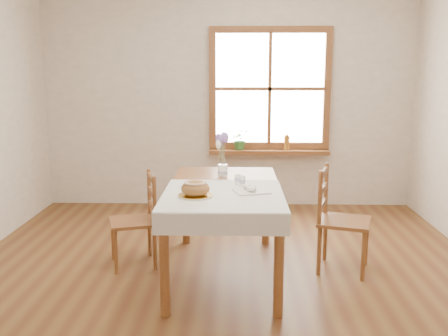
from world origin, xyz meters
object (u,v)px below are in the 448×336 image
at_px(dining_table, 224,196).
at_px(chair_left, 133,220).
at_px(bread_plate, 195,196).
at_px(chair_right, 345,220).
at_px(flower_vase, 223,171).

relative_size(dining_table, chair_left, 1.97).
bearing_deg(dining_table, bread_plate, -117.94).
xyz_separation_m(chair_left, bread_plate, (0.59, -0.55, 0.36)).
bearing_deg(chair_left, chair_right, 70.07).
height_order(dining_table, bread_plate, bread_plate).
bearing_deg(dining_table, flower_vase, 93.17).
relative_size(dining_table, bread_plate, 6.49).
bearing_deg(chair_left, flower_vase, 87.23).
relative_size(bread_plate, flower_vase, 2.49).
relative_size(chair_right, flower_vase, 8.93).
bearing_deg(bread_plate, dining_table, 62.06).
xyz_separation_m(dining_table, chair_left, (-0.79, 0.17, -0.26)).
xyz_separation_m(dining_table, chair_right, (1.01, 0.10, -0.22)).
bearing_deg(chair_right, flower_vase, 92.86).
height_order(dining_table, chair_left, chair_left).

